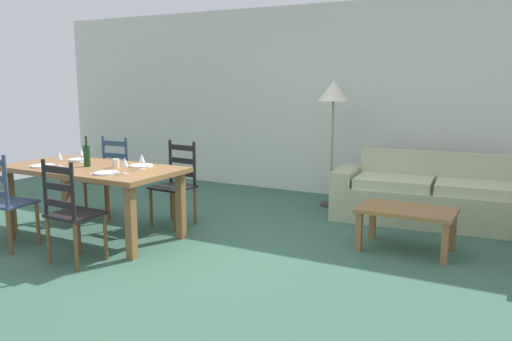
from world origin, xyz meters
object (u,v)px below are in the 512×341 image
Objects in this scene: couch at (434,197)px; coffee_table at (407,215)px; dining_chair_far_left at (109,177)px; dining_chair_near_right at (71,212)px; wine_glass_far_left at (81,153)px; coffee_cup_primary at (116,163)px; wine_glass_near_right at (125,162)px; wine_bottle at (87,155)px; wine_glass_near_left at (59,156)px; dining_chair_near_left at (4,201)px; wine_glass_far_right at (142,159)px; standing_lamp at (333,98)px; dining_chair_far_right at (176,184)px; dining_table at (93,175)px.

couch is 2.61× the size of coffee_table.
dining_chair_far_left reaches higher than coffee_table.
dining_chair_near_right is 1.00× the size of dining_chair_far_left.
wine_glass_far_left is 1.79× the size of coffee_cup_primary.
wine_glass_near_right is 2.77m from coffee_table.
dining_chair_near_right reaches higher than couch.
wine_bottle is 1.96× the size of wine_glass_near_left.
wine_glass_near_left is 1.00× the size of wine_glass_near_right.
couch is (3.37, 2.17, -0.57)m from wine_glass_far_left.
wine_bottle reaches higher than dining_chair_near_left.
dining_chair_near_right is 0.96m from wine_bottle.
wine_glass_far_left is at bearing 161.56° from wine_glass_near_right.
wine_glass_near_left is at bearing -88.47° from wine_glass_far_left.
wine_glass_far_right is 2.70m from standing_lamp.
wine_glass_far_right is 0.07× the size of couch.
dining_chair_far_right is at bearing 89.07° from dining_chair_near_right.
dining_chair_near_right reaches higher than coffee_cup_primary.
standing_lamp is (2.19, 1.79, 0.93)m from dining_chair_far_left.
wine_glass_near_right reaches higher than coffee_table.
dining_chair_near_left is at bearing -130.61° from coffee_cup_primary.
wine_glass_near_right is 1.79× the size of coffee_cup_primary.
wine_glass_far_right is (0.09, -0.66, 0.38)m from dining_chair_far_right.
wine_bottle reaches higher than wine_glass_near_right.
dining_chair_far_left is at bearing -155.56° from couch.
couch is at bearing 32.81° from wine_glass_far_left.
dining_chair_near_left is at bearing -103.81° from wine_glass_near_left.
wine_glass_far_right reaches higher than dining_table.
couch is (3.53, 1.61, -0.19)m from dining_chair_far_left.
wine_glass_near_left is at bearing -143.62° from couch.
wine_glass_far_left is at bearing 178.13° from wine_glass_far_right.
wine_glass_near_right is at bearing -14.64° from dining_table.
standing_lamp reaches higher than coffee_cup_primary.
dining_chair_far_right reaches higher than coffee_cup_primary.
dining_chair_near_right is (0.91, 0.01, 0.00)m from dining_chair_near_left.
standing_lamp is at bearing 172.17° from couch.
dining_chair_near_right is at bearing -130.49° from couch.
dining_chair_far_left is (-0.93, 1.44, 0.00)m from dining_chair_near_right.
dining_table is at bearing 58.81° from dining_chair_near_left.
wine_bottle is at bearing -160.03° from coffee_table.
standing_lamp reaches higher than coffee_table.
wine_glass_near_right reaches higher than coffee_cup_primary.
dining_chair_near_left is 5.96× the size of wine_glass_near_right.
couch is at bearing 49.51° from dining_chair_near_right.
dining_chair_near_left is at bearing -118.31° from wine_bottle.
wine_glass_far_right is at bearing 39.86° from dining_chair_near_left.
wine_bottle is 0.29m from wine_glass_near_left.
standing_lamp is (1.25, 3.23, 0.93)m from dining_chair_near_right.
wine_glass_far_right is at bearing -1.87° from wine_glass_far_left.
wine_bottle is at bearing -124.50° from dining_chair_far_right.
dining_chair_near_right is at bearing -53.87° from wine_bottle.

